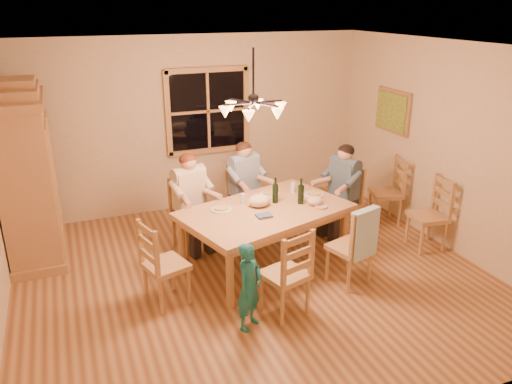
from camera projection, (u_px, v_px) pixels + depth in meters
name	position (u px, v px, depth m)	size (l,w,h in m)	color
floor	(254.00, 277.00, 6.08)	(5.50, 5.50, 0.00)	brown
ceiling	(253.00, 47.00, 5.12)	(5.50, 5.00, 0.02)	white
wall_back	(195.00, 124.00, 7.77)	(5.50, 0.02, 2.70)	#CCB490
wall_right	(448.00, 147.00, 6.54)	(0.02, 5.00, 2.70)	#CCB490
window	(208.00, 111.00, 7.74)	(1.30, 0.06, 1.30)	black
painting	(393.00, 111.00, 7.48)	(0.06, 0.78, 0.64)	olive
chandelier	(253.00, 108.00, 5.34)	(0.77, 0.68, 0.71)	black
armoire	(28.00, 179.00, 6.26)	(0.66, 1.40, 2.30)	olive
dining_table	(265.00, 216.00, 6.16)	(2.28, 1.75, 0.76)	#A7754A
chair_far_left	(192.00, 227.00, 6.70)	(0.54, 0.53, 0.99)	#A67949
chair_far_right	(245.00, 211.00, 7.21)	(0.54, 0.53, 0.99)	#A67949
chair_near_left	(285.00, 287.00, 5.30)	(0.54, 0.53, 0.99)	#A67949
chair_near_right	(349.00, 259.00, 5.88)	(0.54, 0.53, 0.99)	#A67949
chair_end_left	(167.00, 277.00, 5.48)	(0.53, 0.54, 0.99)	#A67949
chair_end_right	(341.00, 215.00, 7.09)	(0.53, 0.54, 0.99)	#A67949
adult_woman	(190.00, 190.00, 6.50)	(0.48, 0.51, 0.87)	beige
adult_plaid_man	(244.00, 176.00, 7.02)	(0.48, 0.51, 0.87)	#305D86
adult_slate_man	(344.00, 179.00, 6.90)	(0.51, 0.48, 0.87)	#445B6D
towel	(364.00, 234.00, 5.60)	(0.38, 0.10, 0.58)	#A5CFE0
wine_bottle_a	(275.00, 190.00, 6.25)	(0.08, 0.08, 0.33)	black
wine_bottle_b	(301.00, 191.00, 6.22)	(0.08, 0.08, 0.33)	black
plate_woman	(222.00, 209.00, 6.08)	(0.26, 0.26, 0.02)	white
plate_plaid	(270.00, 194.00, 6.57)	(0.26, 0.26, 0.02)	white
plate_slate	(314.00, 195.00, 6.55)	(0.26, 0.26, 0.02)	white
wine_glass_a	(243.00, 199.00, 6.24)	(0.06, 0.06, 0.14)	silver
wine_glass_b	(293.00, 187.00, 6.62)	(0.06, 0.06, 0.14)	silver
cap	(315.00, 201.00, 6.22)	(0.20, 0.20, 0.11)	#D2AC8C
napkin	(264.00, 216.00, 5.89)	(0.18, 0.14, 0.03)	#485885
cloth_bundle	(259.00, 201.00, 6.17)	(0.28, 0.22, 0.15)	beige
child	(249.00, 287.00, 4.99)	(0.34, 0.23, 0.94)	#1C777E
chair_spare_front	(426.00, 227.00, 6.71)	(0.47, 0.49, 0.99)	#A67949
chair_spare_back	(385.00, 202.00, 7.53)	(0.52, 0.54, 0.99)	#A67949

